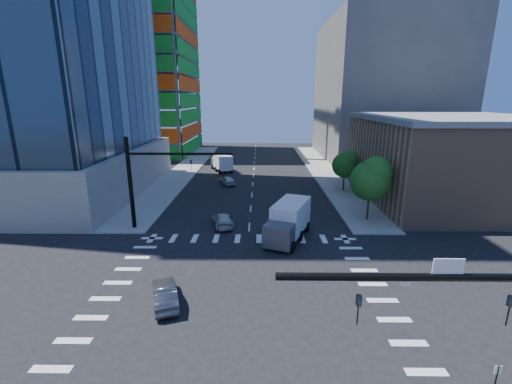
{
  "coord_description": "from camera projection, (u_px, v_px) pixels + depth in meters",
  "views": [
    {
      "loc": [
        1.02,
        -20.52,
        12.59
      ],
      "look_at": [
        0.73,
        8.0,
        4.78
      ],
      "focal_mm": 24.0,
      "sensor_mm": 36.0,
      "label": 1
    }
  ],
  "objects": [
    {
      "name": "box_truck_far",
      "position": [
        221.0,
        163.0,
        61.44
      ],
      "size": [
        4.52,
        6.26,
        3.02
      ],
      "rotation": [
        0.0,
        0.0,
        3.55
      ],
      "color": "black",
      "rests_on": "ground"
    },
    {
      "name": "tree_south",
      "position": [
        372.0,
        178.0,
        35.17
      ],
      "size": [
        4.16,
        4.16,
        6.82
      ],
      "color": "#382316",
      "rests_on": "sidewalk_ne"
    },
    {
      "name": "road_markings",
      "position": [
        244.0,
        291.0,
        23.13
      ],
      "size": [
        20.0,
        20.0,
        0.01
      ],
      "primitive_type": "cube",
      "color": "silver",
      "rests_on": "ground"
    },
    {
      "name": "signal_mast_nw",
      "position": [
        145.0,
        175.0,
        32.87
      ],
      "size": [
        10.2,
        0.4,
        9.0
      ],
      "color": "black",
      "rests_on": "sidewalk_nw"
    },
    {
      "name": "ground",
      "position": [
        244.0,
        291.0,
        23.13
      ],
      "size": [
        160.0,
        160.0,
        0.0
      ],
      "primitive_type": "plane",
      "color": "black",
      "rests_on": "ground"
    },
    {
      "name": "car_nb_far",
      "position": [
        289.0,
        204.0,
        39.64
      ],
      "size": [
        4.53,
        6.17,
        1.56
      ],
      "primitive_type": "imported",
      "rotation": [
        0.0,
        0.0,
        -0.39
      ],
      "color": "black",
      "rests_on": "ground"
    },
    {
      "name": "no_parking_sign",
      "position": [
        495.0,
        382.0,
        13.97
      ],
      "size": [
        0.3,
        0.06,
        2.2
      ],
      "color": "black",
      "rests_on": "ground"
    },
    {
      "name": "box_truck_near",
      "position": [
        287.0,
        224.0,
        31.28
      ],
      "size": [
        4.86,
        6.92,
        3.34
      ],
      "rotation": [
        0.0,
        0.0,
        -0.38
      ],
      "color": "black",
      "rests_on": "ground"
    },
    {
      "name": "tree_north",
      "position": [
        346.0,
        163.0,
        46.93
      ],
      "size": [
        3.54,
        3.52,
        5.78
      ],
      "color": "#382316",
      "rests_on": "sidewalk_ne"
    },
    {
      "name": "car_sb_cross",
      "position": [
        165.0,
        294.0,
        21.6
      ],
      "size": [
        2.68,
        4.33,
        1.35
      ],
      "primitive_type": "imported",
      "rotation": [
        0.0,
        0.0,
        3.47
      ],
      "color": "#46464A",
      "rests_on": "ground"
    },
    {
      "name": "car_sb_mid",
      "position": [
        227.0,
        180.0,
        51.59
      ],
      "size": [
        3.02,
        4.16,
        1.32
      ],
      "primitive_type": "imported",
      "rotation": [
        0.0,
        0.0,
        3.57
      ],
      "color": "#AEB2B6",
      "rests_on": "ground"
    },
    {
      "name": "bg_building_ne",
      "position": [
        383.0,
        92.0,
        72.2
      ],
      "size": [
        24.0,
        30.0,
        28.0
      ],
      "primitive_type": "cube",
      "color": "#5D5954",
      "rests_on": "ground"
    },
    {
      "name": "sidewalk_nw",
      "position": [
        185.0,
        170.0,
        61.81
      ],
      "size": [
        5.0,
        60.0,
        0.15
      ],
      "primitive_type": "cube",
      "color": "gray",
      "rests_on": "ground"
    },
    {
      "name": "sidewalk_ne",
      "position": [
        323.0,
        171.0,
        61.56
      ],
      "size": [
        5.0,
        60.0,
        0.15
      ],
      "primitive_type": "cube",
      "color": "gray",
      "rests_on": "ground"
    },
    {
      "name": "commercial_building",
      "position": [
        451.0,
        159.0,
        42.69
      ],
      "size": [
        20.5,
        22.5,
        10.6
      ],
      "color": "#A27A5E",
      "rests_on": "ground"
    },
    {
      "name": "car_sb_near",
      "position": [
        223.0,
        220.0,
        34.92
      ],
      "size": [
        2.78,
        4.62,
        1.25
      ],
      "primitive_type": "imported",
      "rotation": [
        0.0,
        0.0,
        3.4
      ],
      "color": "#BBBBBB",
      "rests_on": "ground"
    },
    {
      "name": "construction_building",
      "position": [
        133.0,
        43.0,
        76.63
      ],
      "size": [
        25.16,
        34.5,
        70.6
      ],
      "color": "slate",
      "rests_on": "ground"
    }
  ]
}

